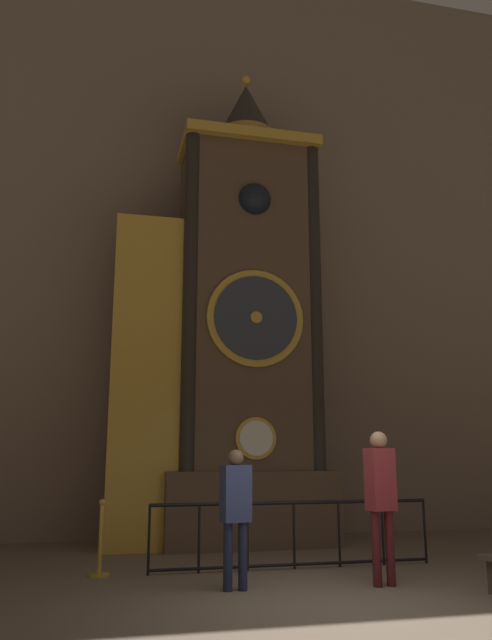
{
  "coord_description": "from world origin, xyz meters",
  "views": [
    {
      "loc": [
        -2.62,
        -6.42,
        1.58
      ],
      "look_at": [
        0.05,
        4.84,
        4.05
      ],
      "focal_mm": 35.0,
      "sensor_mm": 36.0,
      "label": 1
    }
  ],
  "objects_px": {
    "clock_tower": "(226,334)",
    "visitor_far": "(381,491)",
    "visitor_near": "(236,505)",
    "stanchion_post": "(100,551)"
  },
  "relations": [
    {
      "from": "clock_tower",
      "to": "stanchion_post",
      "type": "distance_m",
      "value": 4.7
    },
    {
      "from": "clock_tower",
      "to": "visitor_near",
      "type": "xyz_separation_m",
      "value": [
        -0.6,
        -3.63,
        -2.79
      ]
    },
    {
      "from": "clock_tower",
      "to": "visitor_far",
      "type": "relative_size",
      "value": 5.0
    },
    {
      "from": "clock_tower",
      "to": "stanchion_post",
      "type": "relative_size",
      "value": 9.45
    },
    {
      "from": "visitor_near",
      "to": "visitor_far",
      "type": "height_order",
      "value": "visitor_far"
    },
    {
      "from": "visitor_near",
      "to": "stanchion_post",
      "type": "xyz_separation_m",
      "value": [
        -1.55,
        1.26,
        -0.65
      ]
    },
    {
      "from": "visitor_near",
      "to": "stanchion_post",
      "type": "relative_size",
      "value": 1.66
    },
    {
      "from": "visitor_near",
      "to": "stanchion_post",
      "type": "distance_m",
      "value": 2.1
    },
    {
      "from": "clock_tower",
      "to": "visitor_far",
      "type": "height_order",
      "value": "clock_tower"
    },
    {
      "from": "visitor_far",
      "to": "stanchion_post",
      "type": "relative_size",
      "value": 1.89
    }
  ]
}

